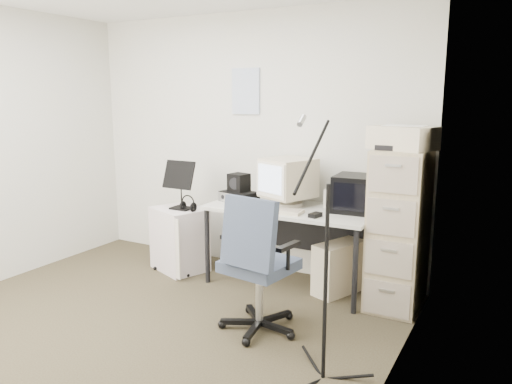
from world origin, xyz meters
The scene contains 21 objects.
floor centered at (0.00, 0.00, -0.01)m, with size 3.60×3.60×0.01m, color #2F2717.
wall_back centered at (0.00, 1.80, 1.25)m, with size 3.60×0.02×2.50m, color beige.
wall_right centered at (1.80, 0.00, 1.25)m, with size 0.02×3.60×2.50m, color beige.
wall_calendar centered at (-0.02, 1.79, 1.75)m, with size 0.30×0.02×0.44m, color white.
filing_cabinet centered at (1.58, 1.48, 0.65)m, with size 0.40×0.60×1.30m, color #CBAF86.
printer centered at (1.58, 1.43, 1.39)m, with size 0.47×0.32×0.18m, color beige.
desk centered at (0.63, 1.45, 0.36)m, with size 1.50×0.70×0.73m, color #BBBAAE.
crt_monitor centered at (0.57, 1.52, 0.94)m, with size 0.39×0.41×0.43m, color beige.
crt_tv centered at (1.18, 1.59, 0.89)m, with size 0.34×0.37×0.31m, color black.
desk_speaker centered at (0.94, 1.60, 0.81)m, with size 0.09×0.09×0.17m, color beige.
keyboard centered at (0.57, 1.23, 0.74)m, with size 0.49×0.17×0.03m, color beige.
mouse centered at (0.95, 1.23, 0.75)m, with size 0.07×0.12×0.03m, color black.
radio_receiver centered at (0.09, 1.46, 0.78)m, with size 0.33×0.23×0.09m, color black.
radio_speaker centered at (0.08, 1.48, 0.91)m, with size 0.17×0.16×0.17m, color black.
papers centered at (0.38, 1.30, 0.74)m, with size 0.22×0.30×0.02m, color white.
pc_tower centered at (1.08, 1.50, 0.23)m, with size 0.22×0.49×0.45m, color beige.
office_chair centered at (0.80, 0.55, 0.52)m, with size 0.60×0.60×1.04m, color #32384E.
side_cart centered at (-0.51, 1.32, 0.31)m, with size 0.50×0.40×0.62m, color silver.
music_stand centered at (-0.47, 1.31, 0.87)m, with size 0.33×0.18×0.48m, color black.
headphones centered at (-0.37, 1.27, 0.68)m, with size 0.16×0.16×0.03m, color black.
mic_stand centered at (1.45, 0.17, 0.80)m, with size 0.02×0.02×1.59m, color black.
Camera 1 is at (2.43, -2.50, 1.72)m, focal length 35.00 mm.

